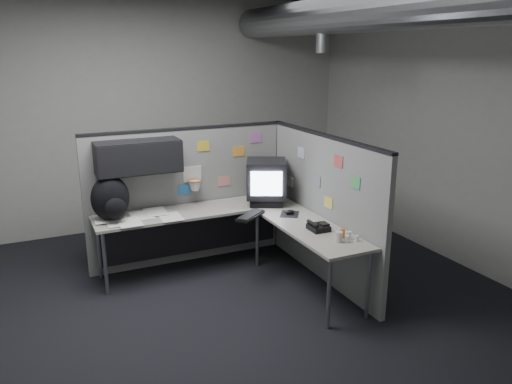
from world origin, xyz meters
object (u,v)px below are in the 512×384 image
phone (318,227)px  desk (226,224)px  monitor (266,181)px  backpack (111,199)px  keyboard (251,215)px

phone → desk: bearing=137.1°
monitor → backpack: monitor is taller
desk → phone: (0.65, -0.89, 0.15)m
desk → backpack: size_ratio=4.70×
monitor → keyboard: monitor is taller
phone → backpack: size_ratio=0.41×
desk → monitor: monitor is taller
phone → keyboard: bearing=135.0°
keyboard → phone: 0.80m
keyboard → phone: size_ratio=2.09×
backpack → keyboard: bearing=-8.1°
desk → backpack: bearing=166.4°
desk → keyboard: keyboard is taller
desk → keyboard: size_ratio=5.42×
phone → backpack: 2.19m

